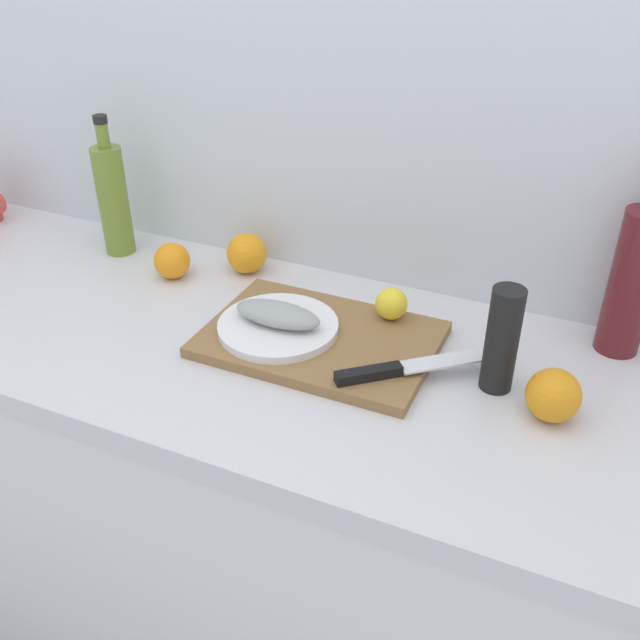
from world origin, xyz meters
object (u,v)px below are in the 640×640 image
Objects in this scene: fish_fillet at (278,314)px; lemon_0 at (391,304)px; white_plate at (278,327)px; pepper_mill at (502,340)px; cutting_board at (320,339)px; chef_knife at (400,368)px; orange_0 at (172,261)px; olive_oil_bottle at (113,198)px; wine_bottle at (633,279)px.

lemon_0 is (0.17, 0.12, -0.00)m from fish_fillet.
pepper_mill is at bearing 3.22° from white_plate.
white_plate is 3.64× the size of lemon_0.
cutting_board is at bearing 13.27° from fish_fillet.
orange_0 is (-0.54, 0.16, 0.01)m from chef_knife.
fish_fillet reaches higher than white_plate.
chef_knife is at bearing -65.76° from lemon_0.
fish_fillet is 0.52m from olive_oil_bottle.
olive_oil_bottle is (-0.48, 0.18, 0.10)m from white_plate.
white_plate is (-0.07, -0.02, 0.02)m from cutting_board.
white_plate is at bearing -90.00° from fish_fillet.
wine_bottle reaches higher than pepper_mill.
wine_bottle is 1.92× the size of pepper_mill.
wine_bottle is at bearing -1.12° from chef_knife.
cutting_board is 1.17× the size of wine_bottle.
lemon_0 is 0.33× the size of pepper_mill.
wine_bottle is 4.62× the size of orange_0.
cutting_board is at bearing 13.27° from white_plate.
wine_bottle reaches higher than cutting_board.
olive_oil_bottle is 1.67× the size of pepper_mill.
olive_oil_bottle is at bearing 159.87° from fish_fillet.
chef_knife is 4.10× the size of lemon_0.
white_plate is 0.24m from chef_knife.
orange_0 is at bearing 123.90° from chef_knife.
cutting_board is 0.15m from lemon_0.
orange_0 is at bearing -17.22° from olive_oil_bottle.
pepper_mill is (0.86, -0.15, -0.03)m from olive_oil_bottle.
pepper_mill is at bearing 3.22° from fish_fillet.
lemon_0 reaches higher than white_plate.
lemon_0 is at bearing 74.17° from chef_knife.
chef_knife is at bearing -158.94° from pepper_mill.
olive_oil_bottle is at bearing 162.78° from orange_0.
pepper_mill is at bearing -10.17° from olive_oil_bottle.
pepper_mill reaches higher than lemon_0.
chef_knife is 0.80× the size of olive_oil_bottle.
lemon_0 is 0.24m from pepper_mill.
white_plate is at bearing -143.84° from lemon_0.
chef_knife is 1.34× the size of pepper_mill.
lemon_0 is at bearing 36.16° from white_plate.
olive_oil_bottle is (-0.48, 0.18, 0.07)m from fish_fillet.
fish_fillet is at bearing -176.78° from pepper_mill.
wine_bottle is (0.38, 0.10, 0.09)m from lemon_0.
orange_0 is (-0.38, 0.10, 0.03)m from cutting_board.
chef_knife is at bearing -141.04° from wine_bottle.
wine_bottle is at bearing 21.66° from white_plate.
lemon_0 is 0.40m from wine_bottle.
wine_bottle is 0.86m from orange_0.
cutting_board is 0.32m from pepper_mill.
orange_0 is 0.69m from pepper_mill.
pepper_mill is (0.21, -0.10, 0.04)m from lemon_0.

